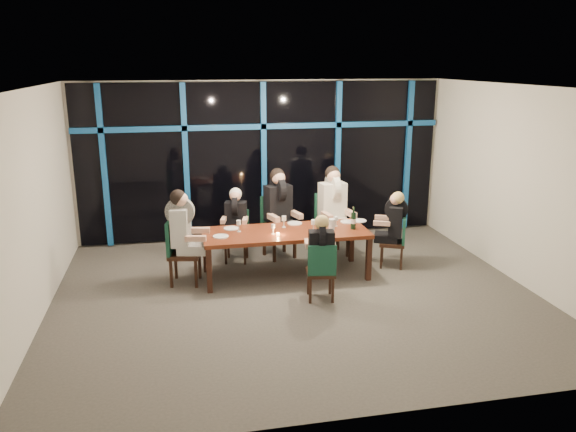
% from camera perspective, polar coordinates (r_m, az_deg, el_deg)
% --- Properties ---
extents(room, '(7.04, 7.00, 3.02)m').
position_cam_1_polar(room, '(7.78, 0.89, 5.77)').
color(room, '#58544E').
rests_on(room, ground).
extents(window_wall, '(6.86, 0.43, 2.94)m').
position_cam_1_polar(window_wall, '(10.70, -2.46, 5.87)').
color(window_wall, black).
rests_on(window_wall, ground).
extents(dining_table, '(2.60, 1.00, 0.75)m').
position_cam_1_polar(dining_table, '(8.86, -0.26, -1.95)').
color(dining_table, maroon).
rests_on(dining_table, ground).
extents(chair_far_left, '(0.49, 0.49, 0.87)m').
position_cam_1_polar(chair_far_left, '(9.68, -5.23, -1.70)').
color(chair_far_left, black).
rests_on(chair_far_left, ground).
extents(chair_far_mid, '(0.62, 0.62, 1.07)m').
position_cam_1_polar(chair_far_mid, '(9.83, -1.14, -0.69)').
color(chair_far_mid, black).
rests_on(chair_far_mid, ground).
extents(chair_far_right, '(0.58, 0.58, 1.08)m').
position_cam_1_polar(chair_far_right, '(9.98, 4.36, -0.44)').
color(chair_far_right, black).
rests_on(chair_far_right, ground).
extents(chair_end_left, '(0.55, 0.55, 1.01)m').
position_cam_1_polar(chair_end_left, '(8.77, -11.04, -3.24)').
color(chair_end_left, black).
rests_on(chair_end_left, ground).
extents(chair_end_right, '(0.54, 0.54, 0.88)m').
position_cam_1_polar(chair_end_right, '(9.50, 11.04, -2.25)').
color(chair_end_right, black).
rests_on(chair_end_right, ground).
extents(chair_near_mid, '(0.46, 0.46, 0.87)m').
position_cam_1_polar(chair_near_mid, '(8.02, 3.40, -5.40)').
color(chair_near_mid, black).
rests_on(chair_near_mid, ground).
extents(diner_far_left, '(0.49, 0.59, 0.85)m').
position_cam_1_polar(diner_far_left, '(9.51, -5.34, 0.18)').
color(diner_far_left, black).
rests_on(diner_far_left, ground).
extents(diner_far_mid, '(0.62, 0.73, 1.04)m').
position_cam_1_polar(diner_far_mid, '(9.64, -0.91, 1.59)').
color(diner_far_mid, black).
rests_on(diner_far_mid, ground).
extents(diner_far_right, '(0.58, 0.71, 1.06)m').
position_cam_1_polar(diner_far_right, '(9.79, 4.63, 1.82)').
color(diner_far_right, silver).
rests_on(diner_far_right, ground).
extents(diner_end_left, '(0.67, 0.56, 0.99)m').
position_cam_1_polar(diner_end_left, '(8.63, -10.62, -0.72)').
color(diner_end_left, black).
rests_on(diner_end_left, ground).
extents(diner_end_right, '(0.60, 0.55, 0.85)m').
position_cam_1_polar(diner_end_right, '(9.40, 10.70, -0.20)').
color(diner_end_right, black).
rests_on(diner_end_right, ground).
extents(diner_near_mid, '(0.46, 0.57, 0.84)m').
position_cam_1_polar(diner_near_mid, '(7.97, 3.38, -2.89)').
color(diner_near_mid, black).
rests_on(diner_near_mid, ground).
extents(plate_far_left, '(0.24, 0.24, 0.01)m').
position_cam_1_polar(plate_far_left, '(9.00, -5.79, -1.26)').
color(plate_far_left, white).
rests_on(plate_far_left, dining_table).
extents(plate_far_mid, '(0.24, 0.24, 0.01)m').
position_cam_1_polar(plate_far_mid, '(9.23, 0.69, -0.74)').
color(plate_far_mid, white).
rests_on(plate_far_mid, dining_table).
extents(plate_far_right, '(0.24, 0.24, 0.01)m').
position_cam_1_polar(plate_far_right, '(9.37, 6.06, -0.58)').
color(plate_far_right, white).
rests_on(plate_far_right, dining_table).
extents(plate_end_left, '(0.24, 0.24, 0.01)m').
position_cam_1_polar(plate_end_left, '(8.61, -6.85, -2.07)').
color(plate_end_left, white).
rests_on(plate_end_left, dining_table).
extents(plate_end_right, '(0.24, 0.24, 0.01)m').
position_cam_1_polar(plate_end_right, '(9.44, 7.02, -0.49)').
color(plate_end_right, white).
rests_on(plate_end_right, dining_table).
extents(plate_near_mid, '(0.24, 0.24, 0.01)m').
position_cam_1_polar(plate_near_mid, '(8.53, 2.97, -2.15)').
color(plate_near_mid, white).
rests_on(plate_near_mid, dining_table).
extents(wine_bottle, '(0.08, 0.08, 0.36)m').
position_cam_1_polar(wine_bottle, '(8.97, 6.66, -0.46)').
color(wine_bottle, black).
rests_on(wine_bottle, dining_table).
extents(water_pitcher, '(0.11, 0.10, 0.18)m').
position_cam_1_polar(water_pitcher, '(8.90, 4.48, -0.86)').
color(water_pitcher, silver).
rests_on(water_pitcher, dining_table).
extents(tea_light, '(0.05, 0.05, 0.03)m').
position_cam_1_polar(tea_light, '(8.64, -1.02, -1.84)').
color(tea_light, '#FFAF4C').
rests_on(tea_light, dining_table).
extents(wine_glass_a, '(0.06, 0.06, 0.16)m').
position_cam_1_polar(wine_glass_a, '(8.66, -1.52, -1.12)').
color(wine_glass_a, silver).
rests_on(wine_glass_a, dining_table).
extents(wine_glass_b, '(0.07, 0.07, 0.19)m').
position_cam_1_polar(wine_glass_b, '(9.00, -0.42, -0.32)').
color(wine_glass_b, silver).
rests_on(wine_glass_b, dining_table).
extents(wine_glass_c, '(0.07, 0.07, 0.19)m').
position_cam_1_polar(wine_glass_c, '(8.80, 2.59, -0.71)').
color(wine_glass_c, silver).
rests_on(wine_glass_c, dining_table).
extents(wine_glass_d, '(0.07, 0.07, 0.18)m').
position_cam_1_polar(wine_glass_d, '(8.80, -5.03, -0.75)').
color(wine_glass_d, silver).
rests_on(wine_glass_d, dining_table).
extents(wine_glass_e, '(0.06, 0.06, 0.16)m').
position_cam_1_polar(wine_glass_e, '(9.10, 4.92, -0.34)').
color(wine_glass_e, silver).
rests_on(wine_glass_e, dining_table).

